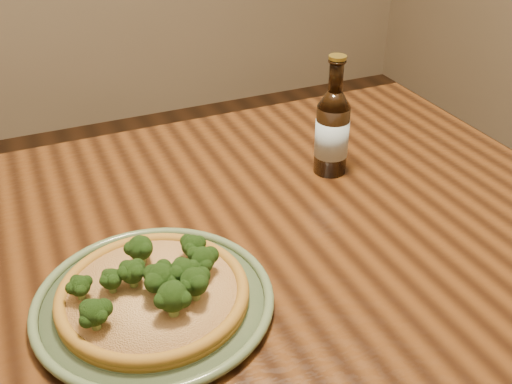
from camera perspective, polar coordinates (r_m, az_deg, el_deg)
name	(u,v)px	position (r m, az deg, el deg)	size (l,w,h in m)	color
table	(141,305)	(1.01, -10.93, -10.50)	(1.60, 0.90, 0.75)	#4B2710
plate	(154,301)	(0.86, -9.70, -10.19)	(0.34, 0.34, 0.02)	#5B704D
pizza	(154,291)	(0.84, -9.69, -9.26)	(0.27, 0.27, 0.07)	#A87625
beer_bottle	(332,131)	(1.13, 7.26, 5.79)	(0.06, 0.06, 0.23)	black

